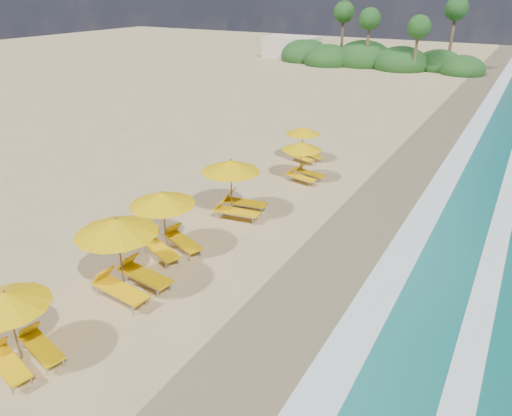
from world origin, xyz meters
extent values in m
plane|color=tan|center=(0.00, 0.00, 0.00)|extent=(160.00, 160.00, 0.00)
cube|color=olive|center=(4.00, 0.00, 0.01)|extent=(4.00, 160.00, 0.01)
cube|color=white|center=(5.50, 0.00, 0.03)|extent=(1.20, 160.00, 0.01)
cube|color=white|center=(8.50, 0.00, 0.02)|extent=(0.80, 160.00, 0.01)
cylinder|color=olive|center=(-1.95, -9.24, 1.07)|extent=(0.05, 0.05, 2.14)
cone|color=#EAB004|center=(-1.95, -9.24, 1.96)|extent=(2.64, 2.64, 0.43)
sphere|color=olive|center=(-1.95, -9.24, 2.20)|extent=(0.08, 0.08, 0.08)
cylinder|color=olive|center=(-1.89, -5.42, 1.28)|extent=(0.06, 0.06, 2.56)
cone|color=#EAB004|center=(-1.89, -5.42, 2.34)|extent=(2.86, 2.86, 0.51)
sphere|color=olive|center=(-1.89, -5.42, 2.62)|extent=(0.09, 0.09, 0.09)
cylinder|color=olive|center=(-2.32, -2.76, 1.18)|extent=(0.06, 0.06, 2.36)
cone|color=#EAB004|center=(-2.32, -2.76, 2.16)|extent=(3.11, 3.11, 0.47)
sphere|color=olive|center=(-2.32, -2.76, 2.42)|extent=(0.08, 0.08, 0.08)
cylinder|color=olive|center=(-1.91, 1.16, 1.23)|extent=(0.06, 0.06, 2.46)
cone|color=#EAB004|center=(-1.91, 1.16, 2.25)|extent=(2.93, 2.93, 0.49)
sphere|color=olive|center=(-1.91, 1.16, 2.52)|extent=(0.09, 0.09, 0.09)
cylinder|color=olive|center=(-1.05, 6.38, 0.99)|extent=(0.05, 0.05, 1.98)
cone|color=#EAB004|center=(-1.05, 6.38, 1.82)|extent=(2.41, 2.41, 0.40)
sphere|color=olive|center=(-1.05, 6.38, 2.04)|extent=(0.07, 0.07, 0.07)
cylinder|color=olive|center=(-2.28, 9.19, 0.95)|extent=(0.05, 0.05, 1.90)
cone|color=#EAB004|center=(-2.28, 9.19, 1.74)|extent=(2.46, 2.46, 0.38)
sphere|color=olive|center=(-2.28, 9.19, 1.96)|extent=(0.07, 0.07, 0.07)
ellipsoid|color=#163D14|center=(-6.00, 45.00, 0.62)|extent=(6.40, 6.40, 4.16)
ellipsoid|color=#163D14|center=(-11.00, 46.00, 0.70)|extent=(7.20, 7.20, 4.68)
ellipsoid|color=#163D14|center=(-15.00, 44.00, 0.58)|extent=(6.00, 6.00, 3.90)
ellipsoid|color=#163D14|center=(-2.00, 47.00, 0.55)|extent=(5.60, 5.60, 3.64)
ellipsoid|color=#163D14|center=(-19.00, 46.00, 0.64)|extent=(6.60, 6.60, 4.29)
ellipsoid|color=#163D14|center=(1.00, 45.00, 0.49)|extent=(5.00, 5.00, 3.25)
cylinder|color=brown|center=(-4.00, 43.00, 2.50)|extent=(0.36, 0.36, 5.00)
sphere|color=#163D14|center=(-4.00, 43.00, 5.00)|extent=(2.60, 2.60, 2.60)
cylinder|color=brown|center=(-10.00, 44.00, 2.80)|extent=(0.36, 0.36, 5.60)
sphere|color=#163D14|center=(-10.00, 44.00, 5.60)|extent=(2.60, 2.60, 2.60)
cylinder|color=brown|center=(-14.00, 46.00, 3.10)|extent=(0.36, 0.36, 6.20)
sphere|color=#163D14|center=(-14.00, 46.00, 6.20)|extent=(2.60, 2.60, 2.60)
cylinder|color=brown|center=(-1.00, 47.00, 3.40)|extent=(0.36, 0.36, 6.80)
sphere|color=#163D14|center=(-1.00, 47.00, 6.80)|extent=(2.60, 2.60, 2.60)
cube|color=beige|center=(-22.00, 48.00, 1.40)|extent=(7.00, 5.00, 2.80)
camera|label=1|loc=(8.44, -14.55, 9.10)|focal=33.19mm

